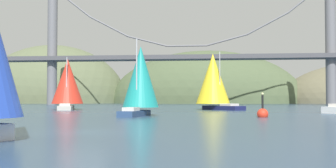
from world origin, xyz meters
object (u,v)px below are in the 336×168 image
Objects in this scene: sailboat_scarlet_sail at (67,83)px; sailboat_yellow_sail at (213,80)px; channel_buoy at (263,113)px; sailboat_teal_sail at (140,79)px.

sailboat_yellow_sail is at bearing 5.25° from sailboat_scarlet_sail.
sailboat_yellow_sail reaches higher than sailboat_scarlet_sail.
channel_buoy is (28.55, -24.98, -4.06)m from sailboat_scarlet_sail.
sailboat_yellow_sail is (23.91, 2.20, 0.41)m from sailboat_scarlet_sail.
sailboat_teal_sail is at bearing 167.98° from channel_buoy.
sailboat_yellow_sail is 27.93m from channel_buoy.
sailboat_scarlet_sail is 1.12× the size of sailboat_teal_sail.
sailboat_scarlet_sail is 3.43× the size of channel_buoy.
channel_buoy is at bearing -41.18° from sailboat_scarlet_sail.
sailboat_scarlet_sail is 27.46m from sailboat_teal_sail.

